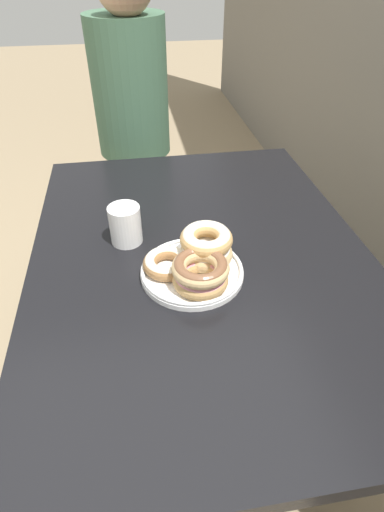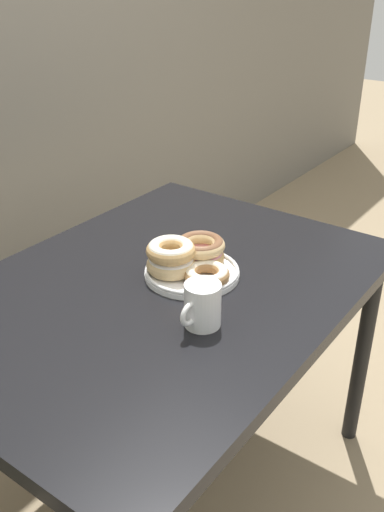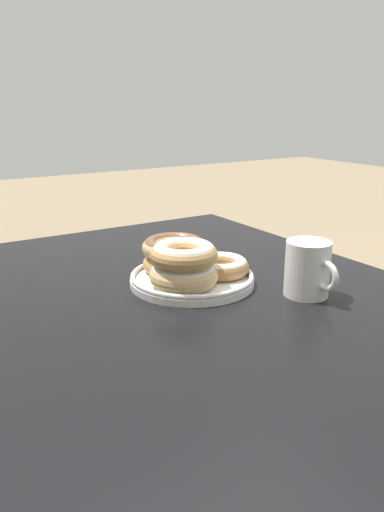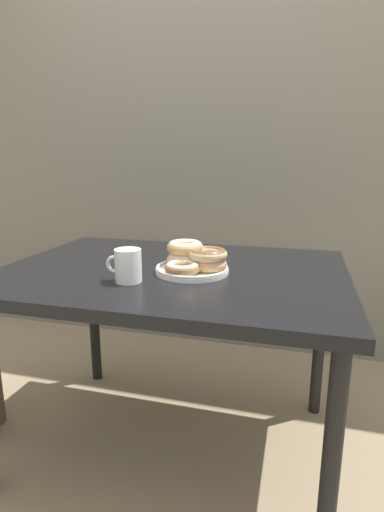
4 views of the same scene
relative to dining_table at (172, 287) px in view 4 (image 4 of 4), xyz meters
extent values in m
plane|color=#937F60|center=(0.00, -0.13, -0.68)|extent=(14.00, 14.00, 0.00)
cube|color=slate|center=(0.00, 1.00, 0.62)|extent=(8.00, 0.05, 2.60)
cube|color=black|center=(0.00, 0.00, 0.05)|extent=(1.23, 0.90, 0.04)
cylinder|color=black|center=(0.56, -0.39, -0.32)|extent=(0.05, 0.05, 0.71)
cylinder|color=black|center=(-0.56, 0.39, -0.32)|extent=(0.05, 0.05, 0.71)
cylinder|color=black|center=(0.56, 0.39, -0.32)|extent=(0.05, 0.05, 0.71)
cylinder|color=white|center=(0.09, -0.04, 0.08)|extent=(0.26, 0.26, 0.01)
torus|color=white|center=(0.09, -0.04, 0.09)|extent=(0.25, 0.25, 0.01)
torus|color=tan|center=(0.14, -0.03, 0.10)|extent=(0.17, 0.17, 0.04)
torus|color=pink|center=(0.14, -0.03, 0.11)|extent=(0.16, 0.16, 0.03)
torus|color=#D6B27A|center=(0.05, 0.00, 0.11)|extent=(0.15, 0.15, 0.04)
torus|color=white|center=(0.05, 0.00, 0.12)|extent=(0.14, 0.14, 0.03)
torus|color=#9E7042|center=(0.07, -0.10, 0.10)|extent=(0.14, 0.14, 0.03)
torus|color=silver|center=(0.07, -0.10, 0.11)|extent=(0.13, 0.13, 0.03)
torus|color=#D6B27A|center=(0.14, -0.03, 0.14)|extent=(0.18, 0.18, 0.04)
torus|color=brown|center=(0.14, -0.03, 0.14)|extent=(0.17, 0.17, 0.03)
torus|color=tan|center=(0.05, 0.00, 0.15)|extent=(0.19, 0.19, 0.04)
torus|color=silver|center=(0.05, 0.00, 0.16)|extent=(0.17, 0.17, 0.03)
cylinder|color=white|center=(-0.08, -0.19, 0.13)|extent=(0.09, 0.09, 0.11)
cylinder|color=#382114|center=(-0.08, -0.19, 0.17)|extent=(0.07, 0.07, 0.00)
torus|color=white|center=(-0.13, -0.19, 0.13)|extent=(0.06, 0.01, 0.06)
camera|label=1|loc=(0.83, -0.16, 0.73)|focal=28.00mm
camera|label=2|loc=(-0.99, -0.83, 0.84)|focal=40.00mm
camera|label=3|loc=(-0.73, 0.48, 0.43)|focal=35.00mm
camera|label=4|loc=(0.44, -1.33, 0.46)|focal=28.00mm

